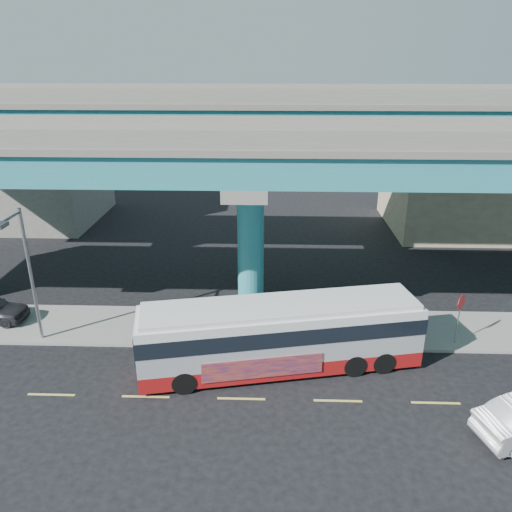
{
  "coord_description": "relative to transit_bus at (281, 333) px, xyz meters",
  "views": [
    {
      "loc": [
        1.19,
        -17.31,
        13.16
      ],
      "look_at": [
        0.47,
        4.0,
        4.69
      ],
      "focal_mm": 35.0,
      "sensor_mm": 36.0,
      "label": 1
    }
  ],
  "objects": [
    {
      "name": "ground",
      "position": [
        -1.64,
        -2.07,
        -1.77
      ],
      "size": [
        120.0,
        120.0,
        0.0
      ],
      "primitive_type": "plane",
      "color": "black",
      "rests_on": "ground"
    },
    {
      "name": "sidewalk",
      "position": [
        -1.64,
        3.43,
        -1.69
      ],
      "size": [
        70.0,
        4.0,
        0.15
      ],
      "primitive_type": "cube",
      "color": "gray",
      "rests_on": "ground"
    },
    {
      "name": "lane_markings",
      "position": [
        -1.64,
        -2.37,
        -1.76
      ],
      "size": [
        58.0,
        0.12,
        0.01
      ],
      "color": "#D8C64C",
      "rests_on": "ground"
    },
    {
      "name": "viaduct",
      "position": [
        -1.64,
        7.03,
        7.37
      ],
      "size": [
        52.0,
        12.4,
        11.7
      ],
      "color": "teal",
      "rests_on": "ground"
    },
    {
      "name": "building_beige",
      "position": [
        16.36,
        20.91,
        1.74
      ],
      "size": [
        14.0,
        10.23,
        7.0
      ],
      "color": "#C0AF89",
      "rests_on": "ground"
    },
    {
      "name": "building_concrete",
      "position": [
        -21.64,
        21.93,
        2.73
      ],
      "size": [
        12.0,
        10.0,
        9.0
      ],
      "primitive_type": "cube",
      "color": "gray",
      "rests_on": "ground"
    },
    {
      "name": "transit_bus",
      "position": [
        0.0,
        0.0,
        0.0
      ],
      "size": [
        12.83,
        5.16,
        3.22
      ],
      "rotation": [
        0.0,
        0.0,
        0.2
      ],
      "color": "maroon",
      "rests_on": "ground"
    },
    {
      "name": "street_lamp",
      "position": [
        -11.88,
        1.4,
        2.82
      ],
      "size": [
        0.5,
        2.25,
        6.72
      ],
      "color": "gray",
      "rests_on": "sidewalk"
    },
    {
      "name": "stop_sign",
      "position": [
        8.58,
        2.1,
        0.28
      ],
      "size": [
        0.57,
        0.59,
        2.63
      ],
      "rotation": [
        0.0,
        0.0,
        0.41
      ],
      "color": "gray",
      "rests_on": "sidewalk"
    }
  ]
}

